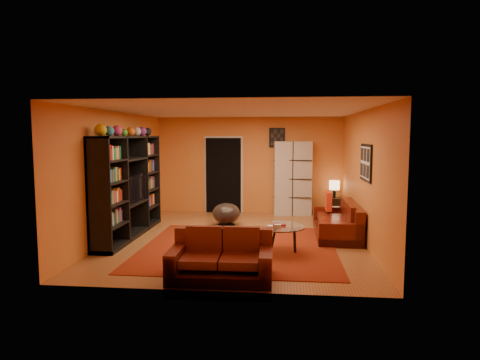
# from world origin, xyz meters

# --- Properties ---
(floor) EXTENTS (6.00, 6.00, 0.00)m
(floor) POSITION_xyz_m (0.00, 0.00, 0.00)
(floor) COLOR brown
(floor) RESTS_ON ground
(ceiling) EXTENTS (6.00, 6.00, 0.00)m
(ceiling) POSITION_xyz_m (0.00, 0.00, 2.60)
(ceiling) COLOR white
(ceiling) RESTS_ON wall_back
(wall_back) EXTENTS (6.00, 0.00, 6.00)m
(wall_back) POSITION_xyz_m (0.00, 3.00, 1.30)
(wall_back) COLOR orange
(wall_back) RESTS_ON floor
(wall_front) EXTENTS (6.00, 0.00, 6.00)m
(wall_front) POSITION_xyz_m (0.00, -3.00, 1.30)
(wall_front) COLOR orange
(wall_front) RESTS_ON floor
(wall_left) EXTENTS (0.00, 6.00, 6.00)m
(wall_left) POSITION_xyz_m (-2.50, 0.00, 1.30)
(wall_left) COLOR orange
(wall_left) RESTS_ON floor
(wall_right) EXTENTS (0.00, 6.00, 6.00)m
(wall_right) POSITION_xyz_m (2.50, 0.00, 1.30)
(wall_right) COLOR orange
(wall_right) RESTS_ON floor
(rug) EXTENTS (3.60, 3.60, 0.01)m
(rug) POSITION_xyz_m (0.10, -0.70, 0.01)
(rug) COLOR #63190B
(rug) RESTS_ON floor
(doorway) EXTENTS (0.95, 0.10, 2.04)m
(doorway) POSITION_xyz_m (-0.70, 2.96, 1.02)
(doorway) COLOR black
(doorway) RESTS_ON floor
(wall_art_right) EXTENTS (0.03, 1.00, 0.70)m
(wall_art_right) POSITION_xyz_m (2.48, -0.30, 1.60)
(wall_art_right) COLOR black
(wall_art_right) RESTS_ON wall_right
(wall_art_back) EXTENTS (0.42, 0.03, 0.52)m
(wall_art_back) POSITION_xyz_m (0.75, 2.98, 2.05)
(wall_art_back) COLOR black
(wall_art_back) RESTS_ON wall_back
(entertainment_unit) EXTENTS (0.45, 3.00, 2.10)m
(entertainment_unit) POSITION_xyz_m (-2.27, 0.00, 1.05)
(entertainment_unit) COLOR black
(entertainment_unit) RESTS_ON floor
(tv) EXTENTS (0.99, 0.13, 0.57)m
(tv) POSITION_xyz_m (-2.23, 0.07, 1.01)
(tv) COLOR black
(tv) RESTS_ON entertainment_unit
(sofa) EXTENTS (0.89, 2.10, 0.85)m
(sofa) POSITION_xyz_m (2.13, 0.47, 0.29)
(sofa) COLOR #491009
(sofa) RESTS_ON rug
(loveseat) EXTENTS (1.52, 0.93, 0.85)m
(loveseat) POSITION_xyz_m (0.03, -2.42, 0.28)
(loveseat) COLOR #491009
(loveseat) RESTS_ON rug
(throw_pillow) EXTENTS (0.12, 0.42, 0.42)m
(throw_pillow) POSITION_xyz_m (1.95, 1.16, 0.63)
(throw_pillow) COLOR red
(throw_pillow) RESTS_ON sofa
(coffee_table) EXTENTS (0.96, 0.96, 0.48)m
(coffee_table) POSITION_xyz_m (0.85, -0.96, 0.44)
(coffee_table) COLOR silver
(coffee_table) RESTS_ON floor
(storage_cabinet) EXTENTS (1.01, 0.52, 1.95)m
(storage_cabinet) POSITION_xyz_m (1.17, 2.80, 0.98)
(storage_cabinet) COLOR beige
(storage_cabinet) RESTS_ON floor
(bowl_chair) EXTENTS (0.65, 0.65, 0.53)m
(bowl_chair) POSITION_xyz_m (-0.39, 1.23, 0.29)
(bowl_chair) COLOR black
(bowl_chair) RESTS_ON floor
(side_table) EXTENTS (0.40, 0.40, 0.50)m
(side_table) POSITION_xyz_m (2.25, 2.62, 0.25)
(side_table) COLOR black
(side_table) RESTS_ON floor
(table_lamp) EXTENTS (0.27, 0.27, 0.44)m
(table_lamp) POSITION_xyz_m (2.25, 2.62, 0.81)
(table_lamp) COLOR black
(table_lamp) RESTS_ON side_table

